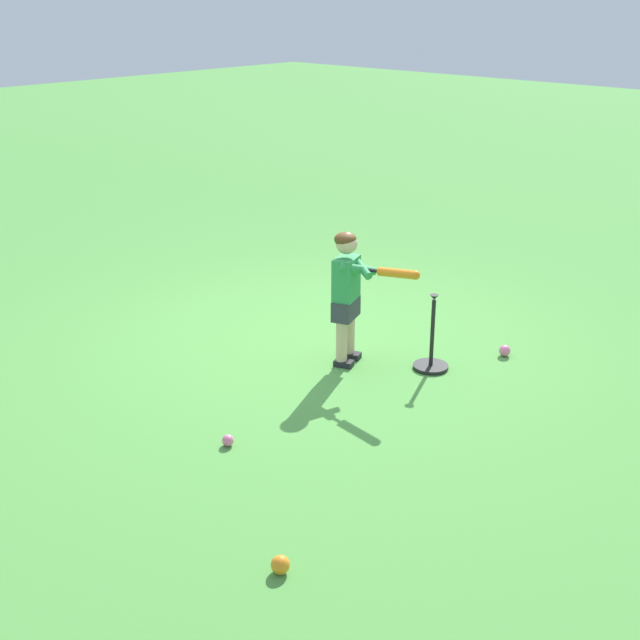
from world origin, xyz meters
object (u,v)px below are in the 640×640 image
Objects in this scene: play_ball_behind_batter at (280,565)px; play_ball_center_lawn at (505,351)px; play_ball_far_right at (228,440)px; batting_tee at (431,356)px; child_batter at (349,286)px.

play_ball_behind_batter reaches higher than play_ball_center_lawn.
play_ball_far_right is at bearing -30.05° from play_ball_behind_batter.
batting_tee is at bearing 63.53° from play_ball_center_lawn.
batting_tee is at bearing -70.52° from play_ball_behind_batter.
play_ball_behind_batter is 0.16× the size of batting_tee.
child_batter is 1.42m from play_ball_center_lawn.
play_ball_center_lawn is 0.15× the size of batting_tee.
play_ball_behind_batter is at bearing 109.48° from batting_tee.
play_ball_far_right is at bearing 77.25° from play_ball_center_lawn.
batting_tee is (-0.27, -1.90, 0.06)m from play_ball_far_right.
child_batter is 10.69× the size of play_ball_behind_batter.
play_ball_center_lawn is at bearing -79.16° from play_ball_behind_batter.
child_batter is 1.74× the size of batting_tee.
batting_tee is at bearing -146.70° from child_batter.
batting_tee reaches higher than play_ball_far_right.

